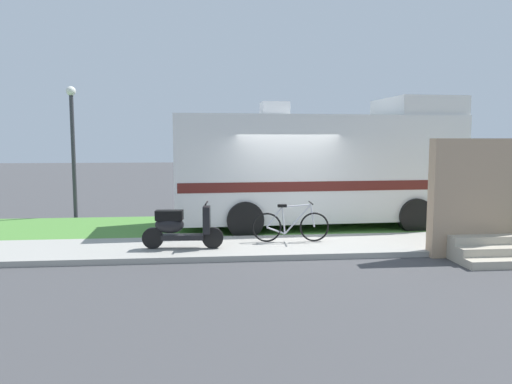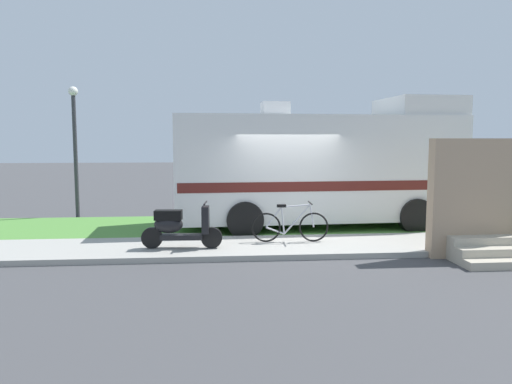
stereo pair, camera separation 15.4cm
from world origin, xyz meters
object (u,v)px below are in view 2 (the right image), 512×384
(pickup_truck_near, at_px, (315,178))
(street_lamp_post, at_px, (75,138))
(bottle_green, at_px, (449,233))
(motorhome_rv, at_px, (320,167))
(scooter, at_px, (179,227))
(bicycle, at_px, (290,225))

(pickup_truck_near, height_order, street_lamp_post, street_lamp_post)
(bottle_green, height_order, street_lamp_post, street_lamp_post)
(pickup_truck_near, xyz_separation_m, street_lamp_post, (-7.81, -2.37, 1.43))
(motorhome_rv, relative_size, scooter, 4.49)
(motorhome_rv, xyz_separation_m, bicycle, (-1.18, -2.28, -1.17))
(pickup_truck_near, relative_size, street_lamp_post, 1.39)
(pickup_truck_near, bearing_deg, street_lamp_post, -163.09)
(bicycle, bearing_deg, pickup_truck_near, 73.88)
(motorhome_rv, distance_m, bottle_green, 3.65)
(scooter, relative_size, bottle_green, 5.72)
(scooter, distance_m, bicycle, 2.45)
(bicycle, height_order, bottle_green, bicycle)
(bicycle, height_order, street_lamp_post, street_lamp_post)
(bicycle, distance_m, street_lamp_post, 7.64)
(bottle_green, bearing_deg, scooter, -175.52)
(motorhome_rv, bearing_deg, scooter, -142.98)
(motorhome_rv, distance_m, pickup_truck_near, 4.80)
(bottle_green, bearing_deg, motorhome_rv, 138.72)
(bottle_green, bearing_deg, street_lamp_post, 154.56)
(motorhome_rv, distance_m, bicycle, 2.82)
(bicycle, relative_size, street_lamp_post, 0.43)
(motorhome_rv, distance_m, scooter, 4.62)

